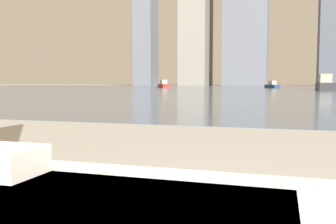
% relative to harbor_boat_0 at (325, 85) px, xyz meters
% --- Properties ---
extents(harbor_water, '(180.00, 110.00, 0.01)m').
position_rel_harbor_boat_0_xyz_m(harbor_water, '(-5.21, 17.22, -0.64)').
color(harbor_water, slate).
rests_on(harbor_water, ground_plane).
extents(harbor_boat_0, '(1.70, 4.81, 1.80)m').
position_rel_harbor_boat_0_xyz_m(harbor_boat_0, '(0.00, 0.00, 0.00)').
color(harbor_boat_0, '#2D2D33').
rests_on(harbor_boat_0, harbor_water).
extents(harbor_boat_2, '(2.52, 3.21, 1.17)m').
position_rel_harbor_boat_0_xyz_m(harbor_boat_2, '(-6.10, 17.53, -0.22)').
color(harbor_boat_2, navy).
rests_on(harbor_boat_2, harbor_water).
extents(harbor_boat_3, '(2.97, 3.61, 1.32)m').
position_rel_harbor_boat_0_xyz_m(harbor_boat_3, '(-24.03, 16.46, -0.17)').
color(harbor_boat_3, maroon).
rests_on(harbor_boat_3, harbor_water).
extents(skyline_tower_1, '(8.45, 13.82, 33.43)m').
position_rel_harbor_boat_0_xyz_m(skyline_tower_1, '(-31.27, 73.22, 16.07)').
color(skyline_tower_1, gray).
rests_on(skyline_tower_1, ground_plane).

